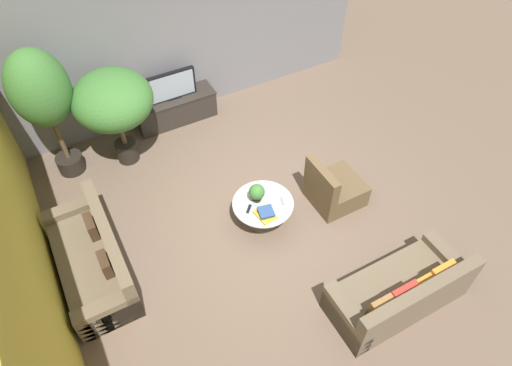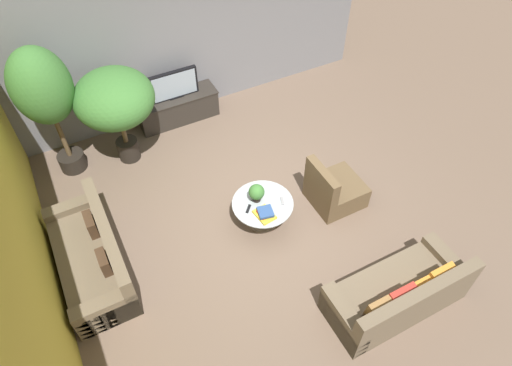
# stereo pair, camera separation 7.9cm
# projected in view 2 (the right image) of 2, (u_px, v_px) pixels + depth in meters

# --- Properties ---
(ground_plane) EXTENTS (24.00, 24.00, 0.00)m
(ground_plane) POSITION_uv_depth(u_px,v_px,m) (267.00, 216.00, 7.36)
(ground_plane) COLOR brown
(back_wall_stone) EXTENTS (7.40, 0.12, 3.00)m
(back_wall_stone) POSITION_uv_depth(u_px,v_px,m) (182.00, 38.00, 8.19)
(back_wall_stone) COLOR slate
(back_wall_stone) RESTS_ON ground
(side_wall_left) EXTENTS (0.12, 7.40, 3.00)m
(side_wall_left) POSITION_uv_depth(u_px,v_px,m) (17.00, 227.00, 5.36)
(side_wall_left) COLOR gold
(side_wall_left) RESTS_ON ground
(media_console) EXTENTS (1.56, 0.50, 0.54)m
(media_console) POSITION_uv_depth(u_px,v_px,m) (178.00, 108.00, 8.79)
(media_console) COLOR #2D2823
(media_console) RESTS_ON ground
(television) EXTENTS (0.91, 0.13, 0.55)m
(television) POSITION_uv_depth(u_px,v_px,m) (174.00, 85.00, 8.40)
(television) COLOR black
(television) RESTS_ON media_console
(coffee_table) EXTENTS (0.95, 0.95, 0.43)m
(coffee_table) POSITION_uv_depth(u_px,v_px,m) (263.00, 208.00, 7.09)
(coffee_table) COLOR #756656
(coffee_table) RESTS_ON ground
(couch_by_wall) EXTENTS (0.84, 2.01, 0.84)m
(couch_by_wall) POSITION_uv_depth(u_px,v_px,m) (93.00, 258.00, 6.50)
(couch_by_wall) COLOR brown
(couch_by_wall) RESTS_ON ground
(couch_near_entry) EXTENTS (1.91, 0.84, 0.84)m
(couch_near_entry) POSITION_uv_depth(u_px,v_px,m) (398.00, 294.00, 6.10)
(couch_near_entry) COLOR brown
(couch_near_entry) RESTS_ON ground
(armchair_wicker) EXTENTS (0.80, 0.76, 0.86)m
(armchair_wicker) POSITION_uv_depth(u_px,v_px,m) (334.00, 190.00, 7.37)
(armchair_wicker) COLOR brown
(armchair_wicker) RESTS_ON ground
(potted_palm_tall) EXTENTS (0.92, 0.92, 2.37)m
(potted_palm_tall) POSITION_uv_depth(u_px,v_px,m) (43.00, 91.00, 6.89)
(potted_palm_tall) COLOR black
(potted_palm_tall) RESTS_ON ground
(potted_palm_corner) EXTENTS (1.30, 1.30, 1.77)m
(potted_palm_corner) POSITION_uv_depth(u_px,v_px,m) (115.00, 100.00, 7.33)
(potted_palm_corner) COLOR black
(potted_palm_corner) RESTS_ON ground
(potted_plant_tabletop) EXTENTS (0.25, 0.25, 0.31)m
(potted_plant_tabletop) POSITION_uv_depth(u_px,v_px,m) (257.00, 192.00, 6.90)
(potted_plant_tabletop) COLOR black
(potted_plant_tabletop) RESTS_ON coffee_table
(book_stack) EXTENTS (0.28, 0.35, 0.12)m
(book_stack) POSITION_uv_depth(u_px,v_px,m) (265.00, 213.00, 6.79)
(book_stack) COLOR gold
(book_stack) RESTS_ON coffee_table
(remote_black) EXTENTS (0.14, 0.14, 0.02)m
(remote_black) POSITION_uv_depth(u_px,v_px,m) (248.00, 209.00, 6.90)
(remote_black) COLOR black
(remote_black) RESTS_ON coffee_table
(remote_silver) EXTENTS (0.09, 0.16, 0.02)m
(remote_silver) POSITION_uv_depth(u_px,v_px,m) (282.00, 201.00, 7.01)
(remote_silver) COLOR gray
(remote_silver) RESTS_ON coffee_table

